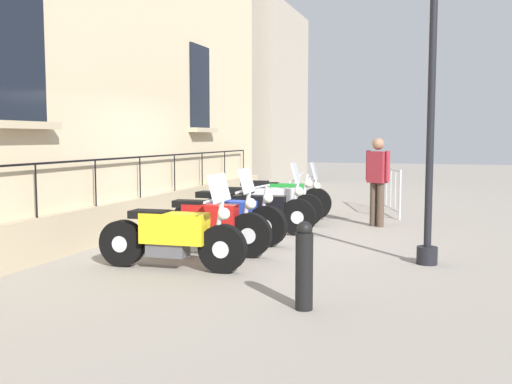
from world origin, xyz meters
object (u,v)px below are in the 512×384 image
(lamppost, at_px, (433,31))
(crowd_barrier, at_px, (389,189))
(motorcycle_green, at_px, (282,198))
(bollard, at_px, (304,265))
(motorcycle_yellow, at_px, (173,236))
(motorcycle_red, at_px, (209,226))
(motorcycle_blue, at_px, (228,218))
(motorcycle_black, at_px, (258,210))
(pedestrian_standing, at_px, (378,176))
(motorcycle_silver, at_px, (272,204))

(lamppost, relative_size, crowd_barrier, 2.59)
(motorcycle_green, height_order, bollard, motorcycle_green)
(motorcycle_yellow, distance_m, crowd_barrier, 7.01)
(motorcycle_red, bearing_deg, motorcycle_blue, 94.05)
(motorcycle_black, bearing_deg, pedestrian_standing, 39.10)
(motorcycle_green, xyz_separation_m, crowd_barrier, (2.08, 1.54, 0.13))
(lamppost, distance_m, pedestrian_standing, 4.02)
(crowd_barrier, bearing_deg, bollard, -90.56)
(motorcycle_red, xyz_separation_m, motorcycle_silver, (0.03, 3.15, -0.02))
(motorcycle_yellow, height_order, motorcycle_green, motorcycle_yellow)
(motorcycle_silver, distance_m, crowd_barrier, 3.23)
(motorcycle_yellow, bearing_deg, motorcycle_red, 85.26)
(motorcycle_black, xyz_separation_m, lamppost, (2.97, -1.67, 2.69))
(motorcycle_blue, height_order, crowd_barrier, crowd_barrier)
(pedestrian_standing, bearing_deg, motorcycle_red, -119.38)
(motorcycle_red, relative_size, motorcycle_green, 0.91)
(crowd_barrier, height_order, bollard, crowd_barrier)
(motorcycle_blue, height_order, pedestrian_standing, pedestrian_standing)
(motorcycle_red, xyz_separation_m, pedestrian_standing, (2.02, 3.59, 0.54))
(bollard, relative_size, pedestrian_standing, 0.52)
(motorcycle_yellow, distance_m, lamppost, 4.36)
(motorcycle_red, distance_m, motorcycle_black, 2.04)
(bollard, bearing_deg, crowd_barrier, 89.44)
(crowd_barrier, xyz_separation_m, bollard, (-0.08, -7.90, -0.11))
(motorcycle_yellow, distance_m, pedestrian_standing, 5.09)
(motorcycle_yellow, bearing_deg, pedestrian_standing, 65.39)
(motorcycle_silver, relative_size, crowd_barrier, 1.03)
(motorcycle_silver, distance_m, motorcycle_green, 0.99)
(motorcycle_blue, relative_size, bollard, 2.26)
(lamppost, bearing_deg, motorcycle_green, 129.42)
(motorcycle_blue, xyz_separation_m, motorcycle_green, (0.04, 3.14, 0.02))
(motorcycle_red, height_order, lamppost, lamppost)
(motorcycle_black, relative_size, motorcycle_green, 0.99)
(motorcycle_yellow, distance_m, motorcycle_green, 5.14)
(lamppost, height_order, bollard, lamppost)
(lamppost, xyz_separation_m, bollard, (-1.10, -2.59, -2.67))
(motorcycle_yellow, bearing_deg, motorcycle_silver, 88.44)
(motorcycle_blue, xyz_separation_m, motorcycle_silver, (0.10, 2.15, 0.01))
(bollard, bearing_deg, pedestrian_standing, 89.45)
(motorcycle_blue, relative_size, pedestrian_standing, 1.19)
(motorcycle_black, relative_size, lamppost, 0.41)
(crowd_barrier, bearing_deg, motorcycle_red, -109.81)
(motorcycle_green, relative_size, crowd_barrier, 1.07)
(motorcycle_black, bearing_deg, motorcycle_yellow, -93.53)
(motorcycle_silver, height_order, lamppost, lamppost)
(motorcycle_green, bearing_deg, motorcycle_black, -86.22)
(motorcycle_red, bearing_deg, motorcycle_silver, 89.46)
(lamppost, bearing_deg, motorcycle_blue, 168.49)
(pedestrian_standing, bearing_deg, motorcycle_green, 165.15)
(pedestrian_standing, bearing_deg, bollard, -90.55)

